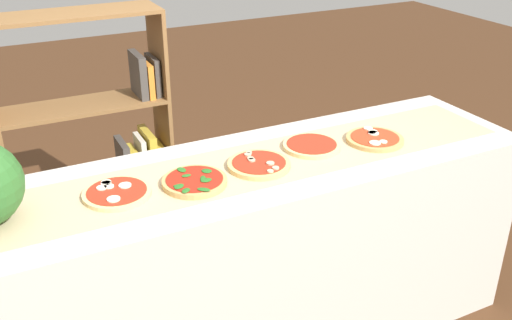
% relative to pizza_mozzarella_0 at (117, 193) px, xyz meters
% --- Properties ---
extents(counter, '(2.34, 0.64, 0.90)m').
position_rel_pizza_mozzarella_0_xyz_m(counter, '(0.56, 0.00, -0.46)').
color(counter, beige).
rests_on(counter, ground_plane).
extents(parchment_paper, '(2.20, 0.38, 0.00)m').
position_rel_pizza_mozzarella_0_xyz_m(parchment_paper, '(0.56, 0.00, -0.01)').
color(parchment_paper, tan).
rests_on(parchment_paper, counter).
extents(pizza_mozzarella_0, '(0.25, 0.25, 0.02)m').
position_rel_pizza_mozzarella_0_xyz_m(pizza_mozzarella_0, '(0.00, 0.00, 0.00)').
color(pizza_mozzarella_0, '#E5C17F').
rests_on(pizza_mozzarella_0, parchment_paper).
extents(pizza_spinach_1, '(0.24, 0.24, 0.03)m').
position_rel_pizza_mozzarella_0_xyz_m(pizza_spinach_1, '(0.28, -0.05, 0.00)').
color(pizza_spinach_1, tan).
rests_on(pizza_spinach_1, parchment_paper).
extents(pizza_mushroom_2, '(0.25, 0.25, 0.03)m').
position_rel_pizza_mozzarella_0_xyz_m(pizza_mushroom_2, '(0.56, -0.02, 0.00)').
color(pizza_mushroom_2, '#DBB26B').
rests_on(pizza_mushroom_2, parchment_paper).
extents(pizza_plain_3, '(0.24, 0.24, 0.02)m').
position_rel_pizza_mozzarella_0_xyz_m(pizza_plain_3, '(0.83, 0.04, 0.00)').
color(pizza_plain_3, '#E5C17F').
rests_on(pizza_plain_3, parchment_paper).
extents(pizza_mozzarella_4, '(0.25, 0.25, 0.03)m').
position_rel_pizza_mozzarella_0_xyz_m(pizza_mozzarella_4, '(1.11, -0.03, 0.00)').
color(pizza_mozzarella_4, tan).
rests_on(pizza_mozzarella_4, parchment_paper).
extents(bookshelf, '(0.82, 0.28, 1.37)m').
position_rel_pizza_mozzarella_0_xyz_m(bookshelf, '(0.18, 0.95, -0.31)').
color(bookshelf, brown).
rests_on(bookshelf, ground_plane).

